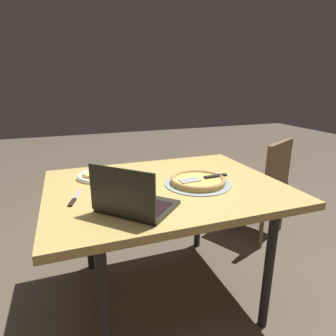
{
  "coord_description": "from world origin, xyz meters",
  "views": [
    {
      "loc": [
        -0.5,
        -1.42,
        1.3
      ],
      "look_at": [
        0.03,
        0.03,
        0.83
      ],
      "focal_mm": 30.23,
      "sensor_mm": 36.0,
      "label": 1
    }
  ],
  "objects_px": {
    "pizza_tray": "(198,181)",
    "dining_table": "(165,194)",
    "table_knife": "(74,199)",
    "laptop": "(134,202)",
    "pizza_plate": "(99,175)",
    "chair_near": "(262,181)"
  },
  "relations": [
    {
      "from": "table_knife",
      "to": "chair_near",
      "type": "height_order",
      "value": "chair_near"
    },
    {
      "from": "laptop",
      "to": "chair_near",
      "type": "relative_size",
      "value": 0.48
    },
    {
      "from": "dining_table",
      "to": "table_knife",
      "type": "xyz_separation_m",
      "value": [
        -0.5,
        -0.06,
        0.07
      ]
    },
    {
      "from": "pizza_plate",
      "to": "table_knife",
      "type": "height_order",
      "value": "pizza_plate"
    },
    {
      "from": "dining_table",
      "to": "pizza_plate",
      "type": "height_order",
      "value": "pizza_plate"
    },
    {
      "from": "chair_near",
      "to": "pizza_plate",
      "type": "bearing_deg",
      "value": -172.81
    },
    {
      "from": "pizza_plate",
      "to": "table_knife",
      "type": "xyz_separation_m",
      "value": [
        -0.15,
        -0.31,
        -0.01
      ]
    },
    {
      "from": "laptop",
      "to": "pizza_plate",
      "type": "relative_size",
      "value": 1.61
    },
    {
      "from": "pizza_plate",
      "to": "table_knife",
      "type": "relative_size",
      "value": 1.25
    },
    {
      "from": "dining_table",
      "to": "laptop",
      "type": "height_order",
      "value": "laptop"
    },
    {
      "from": "pizza_tray",
      "to": "laptop",
      "type": "bearing_deg",
      "value": -152.92
    },
    {
      "from": "dining_table",
      "to": "chair_near",
      "type": "height_order",
      "value": "chair_near"
    },
    {
      "from": "pizza_plate",
      "to": "table_knife",
      "type": "distance_m",
      "value": 0.35
    },
    {
      "from": "pizza_plate",
      "to": "pizza_tray",
      "type": "xyz_separation_m",
      "value": [
        0.52,
        -0.31,
        0.01
      ]
    },
    {
      "from": "pizza_tray",
      "to": "chair_near",
      "type": "distance_m",
      "value": 1.0
    },
    {
      "from": "chair_near",
      "to": "dining_table",
      "type": "bearing_deg",
      "value": -157.26
    },
    {
      "from": "dining_table",
      "to": "table_knife",
      "type": "bearing_deg",
      "value": -173.52
    },
    {
      "from": "dining_table",
      "to": "chair_near",
      "type": "distance_m",
      "value": 1.12
    },
    {
      "from": "dining_table",
      "to": "pizza_tray",
      "type": "xyz_separation_m",
      "value": [
        0.18,
        -0.06,
        0.08
      ]
    },
    {
      "from": "dining_table",
      "to": "pizza_plate",
      "type": "xyz_separation_m",
      "value": [
        -0.34,
        0.25,
        0.08
      ]
    },
    {
      "from": "pizza_tray",
      "to": "table_knife",
      "type": "bearing_deg",
      "value": 179.74
    },
    {
      "from": "pizza_tray",
      "to": "dining_table",
      "type": "bearing_deg",
      "value": 161.43
    }
  ]
}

